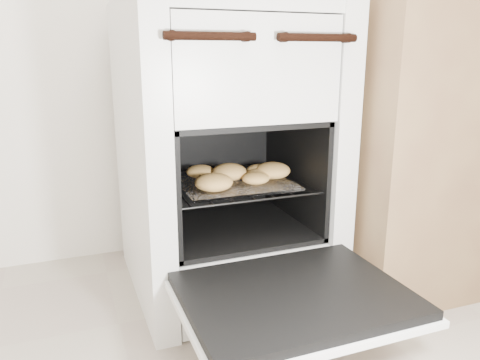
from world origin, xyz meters
The scene contains 6 objects.
stove centered at (0.03, 1.18, 0.44)m, with size 0.58×0.65×0.89m.
oven_door centered at (0.03, 0.68, 0.19)m, with size 0.52×0.41×0.04m.
oven_rack centered at (0.03, 1.11, 0.36)m, with size 0.42×0.41×0.01m.
foil_sheet centered at (0.03, 1.09, 0.37)m, with size 0.33×0.29×0.01m, color silver.
baked_rolls centered at (0.05, 1.08, 0.39)m, with size 0.34×0.27×0.05m.
counter centered at (0.85, 1.09, 0.50)m, with size 0.99×0.66×0.99m, color brown.
Camera 1 is at (-0.43, -0.18, 0.74)m, focal length 35.00 mm.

